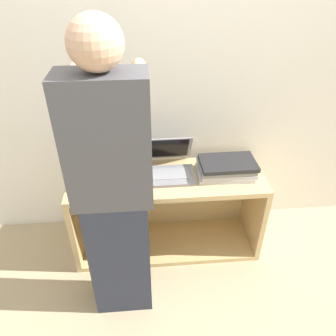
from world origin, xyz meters
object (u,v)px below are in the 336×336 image
(laptop_open, at_px, (166,167))
(laptop_stack_right, at_px, (226,168))
(laptop_stack_left, at_px, (106,170))
(person, at_px, (113,193))

(laptop_open, height_order, laptop_stack_right, laptop_open)
(laptop_open, distance_m, laptop_stack_right, 0.40)
(laptop_stack_left, relative_size, laptop_stack_right, 1.00)
(laptop_open, xyz_separation_m, person, (-0.31, -0.50, 0.19))
(laptop_open, xyz_separation_m, laptop_stack_left, (-0.40, -0.06, 0.04))
(laptop_open, bearing_deg, laptop_stack_right, -8.32)
(laptop_stack_right, xyz_separation_m, person, (-0.71, -0.44, 0.18))
(laptop_stack_left, height_order, laptop_stack_right, laptop_stack_left)
(laptop_stack_left, relative_size, person, 0.22)
(laptop_open, bearing_deg, person, -121.79)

